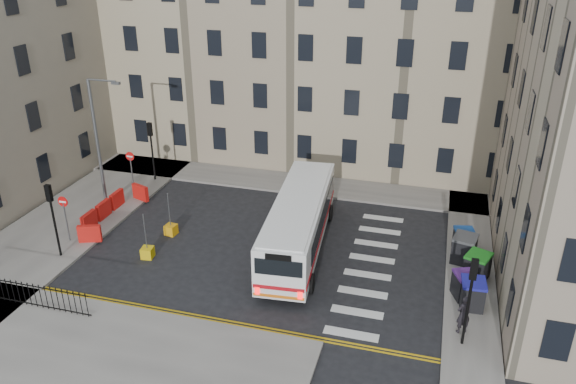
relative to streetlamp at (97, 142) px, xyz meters
The scene contains 23 objects.
ground 13.85m from the streetlamp, ahead, with size 120.00×120.00×0.00m, color black.
pavement_north 10.52m from the streetlamp, 43.32° to the left, with size 36.00×3.20×0.15m, color slate.
pavement_east 22.50m from the streetlamp, ahead, with size 2.40×26.00×0.15m, color slate.
pavement_west 4.49m from the streetlamp, 135.00° to the right, with size 6.00×22.00×0.15m, color slate.
pavement_sw 14.08m from the streetlamp, 63.43° to the right, with size 20.00×6.00×0.15m, color slate.
terrace_north 15.38m from the streetlamp, 66.04° to the left, with size 38.30×10.80×17.20m.
traffic_light_east 22.91m from the streetlamp, 19.15° to the right, with size 0.28×0.22×4.10m.
traffic_light_nw 4.84m from the streetlamp, 77.47° to the left, with size 0.28×0.22×4.10m.
traffic_light_sw 6.26m from the streetlamp, 80.54° to the right, with size 0.28×0.22×4.10m.
streetlamp is the anchor object (origin of this frame).
no_entry_north 3.41m from the streetlamp, 78.69° to the left, with size 0.60×0.08×3.00m.
no_entry_south 5.06m from the streetlamp, 83.66° to the right, with size 0.60×0.08×3.00m.
roadworks_barriers 4.15m from the streetlamp, 52.28° to the right, with size 1.66×6.26×1.00m.
iron_railings 10.95m from the streetlamp, 80.26° to the right, with size 7.80×0.04×1.20m.
bus 13.36m from the streetlamp, ahead, with size 3.51×11.17×2.98m.
wheelie_bin_a 22.74m from the streetlamp, 12.13° to the right, with size 1.15×1.30×1.35m.
wheelie_bin_b 22.31m from the streetlamp, 10.58° to the right, with size 1.34×1.42×1.26m.
wheelie_bin_c 22.62m from the streetlamp, ahead, with size 1.46×1.54×1.36m.
wheelie_bin_d 21.90m from the streetlamp, ahead, with size 1.39×1.52×1.45m.
wheelie_bin_e 21.89m from the streetlamp, ahead, with size 1.23×1.34×1.27m.
pedestrian 22.82m from the streetlamp, 17.36° to the right, with size 0.67×0.44×1.83m, color black.
bollard_yellow 7.15m from the streetlamp, 20.78° to the right, with size 0.60×0.60×0.60m, color orange.
bollard_chevron 8.28m from the streetlamp, 40.91° to the right, with size 0.60×0.60×0.60m, color gold.
Camera 1 is at (6.66, -25.41, 15.82)m, focal length 35.00 mm.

